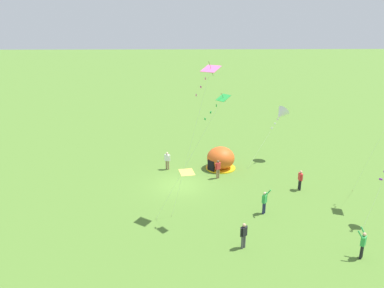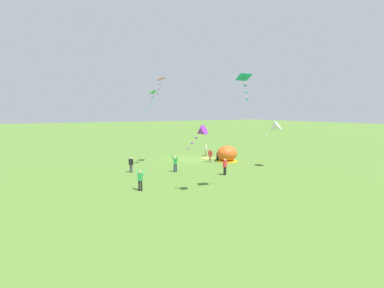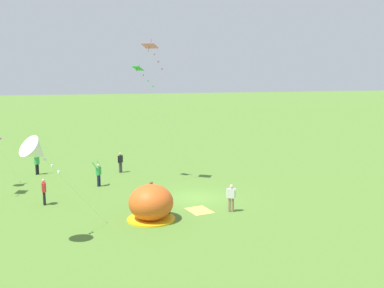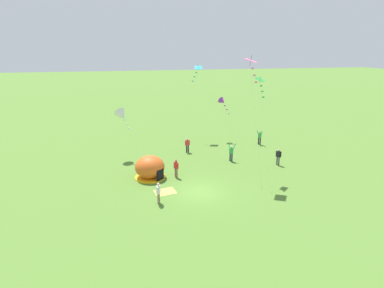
% 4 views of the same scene
% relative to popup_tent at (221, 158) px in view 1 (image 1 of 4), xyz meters
% --- Properties ---
extents(ground_plane, '(300.00, 300.00, 0.00)m').
position_rel_popup_tent_xyz_m(ground_plane, '(3.75, -3.86, -1.00)').
color(ground_plane, '#517A2D').
extents(popup_tent, '(2.81, 2.81, 2.10)m').
position_rel_popup_tent_xyz_m(popup_tent, '(0.00, 0.00, 0.00)').
color(popup_tent, '#D8591E').
rests_on(popup_tent, ground).
extents(picnic_blanket, '(1.90, 1.58, 0.01)m').
position_rel_popup_tent_xyz_m(picnic_blanket, '(0.90, -3.21, -0.99)').
color(picnic_blanket, gold).
rests_on(picnic_blanket, ground).
extents(person_flying_kite, '(0.72, 0.68, 1.89)m').
position_rel_popup_tent_xyz_m(person_flying_kite, '(8.77, 2.33, 0.00)').
color(person_flying_kite, '#1E2347').
rests_on(person_flying_kite, ground).
extents(person_near_tent, '(0.71, 0.69, 1.89)m').
position_rel_popup_tent_xyz_m(person_near_tent, '(14.23, 6.98, 0.00)').
color(person_near_tent, black).
rests_on(person_near_tent, ground).
extents(person_watching_sky, '(0.42, 0.48, 1.72)m').
position_rel_popup_tent_xyz_m(person_watching_sky, '(13.04, 0.15, -0.03)').
color(person_watching_sky, '#4C4C51').
rests_on(person_watching_sky, ground).
extents(person_strolling, '(0.58, 0.30, 1.72)m').
position_rel_popup_tent_xyz_m(person_strolling, '(4.87, 6.10, -0.03)').
color(person_strolling, black).
rests_on(person_strolling, ground).
extents(person_center_field, '(0.37, 0.55, 1.72)m').
position_rel_popup_tent_xyz_m(person_center_field, '(0.15, -5.03, -0.03)').
color(person_center_field, '#8C7251').
rests_on(person_center_field, ground).
extents(person_with_toddler, '(0.42, 0.50, 1.72)m').
position_rel_popup_tent_xyz_m(person_with_toddler, '(2.36, -0.47, -0.03)').
color(person_with_toddler, '#8C7251').
rests_on(person_with_toddler, ground).
extents(kite_pink, '(1.42, 3.43, 10.92)m').
position_rel_popup_tent_xyz_m(kite_pink, '(8.60, -1.81, 9.16)').
color(kite_pink, silver).
rests_on(kite_pink, ground).
extents(kite_white, '(3.29, 4.45, 5.52)m').
position_rel_popup_tent_xyz_m(kite_white, '(-2.21, 6.01, 3.72)').
color(kite_white, silver).
rests_on(kite_white, ground).
extents(kite_green, '(0.99, 5.01, 9.10)m').
position_rel_popup_tent_xyz_m(kite_green, '(9.85, -1.26, 7.40)').
color(kite_green, silver).
rests_on(kite_green, ground).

